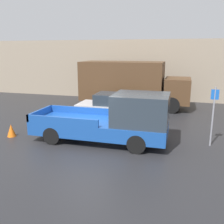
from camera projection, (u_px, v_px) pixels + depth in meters
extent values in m
plane|color=#232326|center=(87.00, 143.00, 10.63)|extent=(60.00, 60.00, 0.00)
cube|color=gray|center=(134.00, 70.00, 19.78)|extent=(28.00, 0.15, 4.67)
cube|color=#194799|center=(99.00, 127.00, 10.78)|extent=(5.78, 2.05, 0.57)
cube|color=#28333D|center=(141.00, 109.00, 10.10)|extent=(2.20, 1.92, 1.24)
cube|color=#194799|center=(80.00, 110.00, 11.93)|extent=(3.18, 0.10, 0.32)
cube|color=#194799|center=(61.00, 121.00, 10.10)|extent=(3.18, 0.10, 0.32)
cube|color=#194799|center=(40.00, 113.00, 11.41)|extent=(0.10, 2.05, 0.32)
cylinder|color=black|center=(144.00, 130.00, 11.23)|extent=(0.74, 0.26, 0.74)
cylinder|color=black|center=(136.00, 144.00, 9.53)|extent=(0.74, 0.26, 0.74)
cylinder|color=black|center=(70.00, 124.00, 12.16)|extent=(0.74, 0.26, 0.74)
cylinder|color=black|center=(52.00, 136.00, 10.46)|extent=(0.74, 0.26, 0.74)
cube|color=silver|center=(114.00, 109.00, 14.36)|extent=(4.20, 1.81, 0.56)
cube|color=#28333D|center=(116.00, 99.00, 14.19)|extent=(2.31, 1.59, 0.61)
cylinder|color=black|center=(139.00, 111.00, 14.83)|extent=(0.69, 0.22, 0.69)
cylinder|color=black|center=(134.00, 118.00, 13.32)|extent=(0.69, 0.22, 0.69)
cylinder|color=black|center=(97.00, 108.00, 15.50)|extent=(0.69, 0.22, 0.69)
cylinder|color=black|center=(88.00, 115.00, 14.00)|extent=(0.69, 0.22, 0.69)
cube|color=#4C331E|center=(177.00, 90.00, 16.40)|extent=(1.61, 2.41, 1.60)
cube|color=#4C331E|center=(122.00, 81.00, 17.25)|extent=(5.56, 2.53, 2.62)
cylinder|color=black|center=(173.00, 99.00, 17.72)|extent=(1.02, 0.30, 1.02)
cylinder|color=black|center=(171.00, 105.00, 15.61)|extent=(1.02, 0.30, 1.02)
cylinder|color=black|center=(111.00, 96.00, 18.91)|extent=(1.02, 0.30, 1.02)
cylinder|color=black|center=(102.00, 101.00, 16.79)|extent=(1.02, 0.30, 1.02)
cylinder|color=gray|center=(213.00, 117.00, 10.07)|extent=(0.07, 0.07, 2.46)
cube|color=blue|center=(215.00, 95.00, 9.83)|extent=(0.30, 0.02, 0.40)
cube|color=gold|center=(139.00, 93.00, 19.77)|extent=(0.45, 0.40, 1.14)
cone|color=orange|center=(11.00, 130.00, 11.42)|extent=(0.39, 0.39, 0.57)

